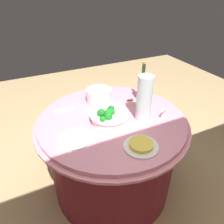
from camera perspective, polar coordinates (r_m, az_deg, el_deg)
name	(u,v)px	position (r m, az deg, el deg)	size (l,w,h in m)	color
ground_plane	(112,183)	(2.08, 0.00, -18.71)	(6.00, 6.00, 0.00)	tan
buffet_table	(112,153)	(1.81, 0.00, -11.20)	(1.16, 1.16, 0.74)	maroon
broccoli_bowl	(109,116)	(1.52, -0.88, -1.10)	(0.28, 0.28, 0.11)	white
plate_stack	(99,95)	(1.77, -3.63, 4.54)	(0.21, 0.21, 0.11)	white
wine_bottle	(142,86)	(1.78, 8.25, 7.08)	(0.07, 0.07, 0.34)	#1C3721
decorative_fruit_vase	(144,101)	(1.50, 8.73, 3.09)	(0.11, 0.11, 0.34)	silver
serving_tongs	(65,110)	(1.71, -12.78, 0.65)	(0.17, 0.05, 0.01)	silver
food_plate_rice	(74,138)	(1.38, -10.18, -6.99)	(0.22, 0.22, 0.03)	white
food_plate_fried_egg	(141,145)	(1.32, 7.90, -9.00)	(0.22, 0.22, 0.03)	white
label_placard_front	(163,113)	(1.61, 13.70, -0.38)	(0.05, 0.03, 0.05)	white
label_placard_mid	(130,102)	(1.73, 4.83, 2.85)	(0.05, 0.03, 0.05)	white
label_placard_rear	(145,105)	(1.69, 8.97, 1.87)	(0.05, 0.03, 0.05)	white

